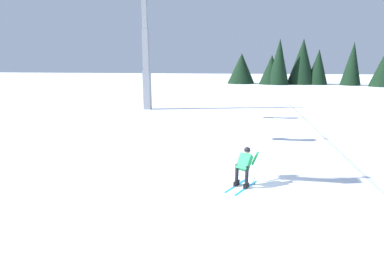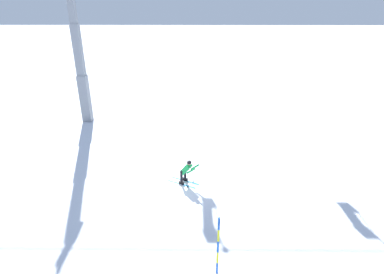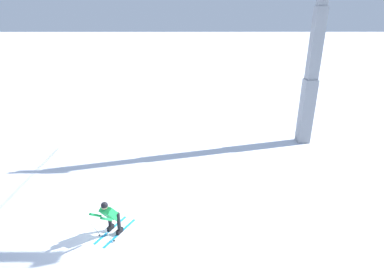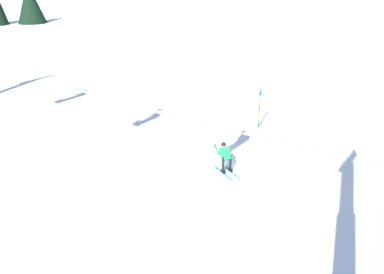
% 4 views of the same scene
% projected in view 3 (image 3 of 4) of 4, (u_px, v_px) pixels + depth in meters
% --- Properties ---
extents(ground_plane, '(260.00, 260.00, 0.00)m').
position_uv_depth(ground_plane, '(110.00, 221.00, 11.38)').
color(ground_plane, white).
extents(skier_carving_main, '(1.78, 1.31, 1.58)m').
position_uv_depth(skier_carving_main, '(109.00, 215.00, 10.35)').
color(skier_carving_main, '#198CCC').
rests_on(skier_carving_main, ground_plane).
extents(lift_tower_near, '(0.70, 2.48, 11.85)m').
position_uv_depth(lift_tower_near, '(314.00, 57.00, 16.63)').
color(lift_tower_near, gray).
rests_on(lift_tower_near, ground_plane).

